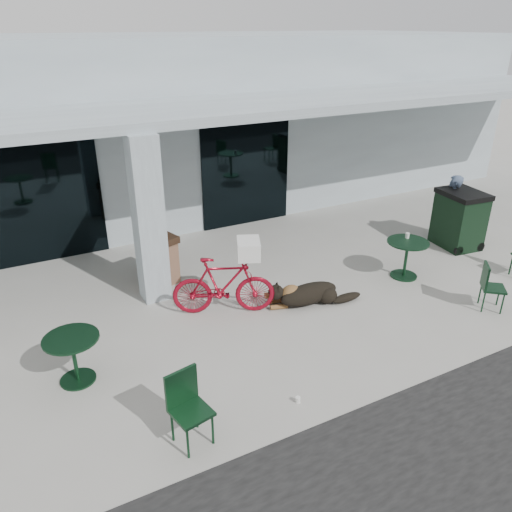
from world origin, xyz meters
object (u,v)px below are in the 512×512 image
bicycle (224,286)px  cafe_chair_far_a (493,287)px  cafe_chair_near (191,411)px  cafe_table_near (75,359)px  trash_receptacle (161,260)px  dog (309,293)px  person (450,209)px  wheeled_bin (459,219)px  cafe_table_far (406,259)px

bicycle → cafe_chair_far_a: bearing=-92.6°
bicycle → cafe_chair_near: size_ratio=1.85×
cafe_table_near → trash_receptacle: bearing=49.0°
bicycle → cafe_chair_near: bicycle is taller
dog → person: size_ratio=0.84×
person → bicycle: bearing=-27.0°
cafe_chair_far_a → person: size_ratio=0.54×
trash_receptacle → cafe_chair_far_a: bearing=-37.1°
cafe_table_near → person: bearing=8.1°
trash_receptacle → wheeled_bin: wheeled_bin is taller
trash_receptacle → person: bearing=-9.7°
trash_receptacle → wheeled_bin: bearing=-12.1°
cafe_chair_far_a → bicycle: bearing=103.5°
cafe_chair_near → person: size_ratio=0.60×
cafe_chair_near → dog: bearing=23.2°
bicycle → cafe_table_near: (-2.70, -0.74, -0.18)m
bicycle → person: bearing=-61.7°
cafe_chair_near → trash_receptacle: trash_receptacle is taller
cafe_chair_near → cafe_chair_far_a: cafe_chair_near is taller
bicycle → dog: size_ratio=1.33×
cafe_table_far → trash_receptacle: 4.98m
cafe_table_near → wheeled_bin: 8.84m
bicycle → cafe_chair_near: (-1.63, -2.65, -0.06)m
cafe_chair_near → cafe_table_far: 5.95m
dog → trash_receptacle: 3.03m
dog → cafe_table_far: cafe_table_far is taller
dog → bicycle: bearing=179.5°
dog → cafe_table_near: (-4.24, -0.29, 0.14)m
bicycle → cafe_chair_far_a: 4.89m
wheeled_bin → trash_receptacle: bearing=174.5°
trash_receptacle → bicycle: bearing=-69.0°
bicycle → cafe_chair_far_a: (4.39, -2.15, -0.11)m
trash_receptacle → cafe_chair_near: bearing=-103.1°
dog → person: person is taller
wheeled_bin → bicycle: bearing=-171.5°
bicycle → trash_receptacle: bicycle is taller
trash_receptacle → wheeled_bin: 6.86m
wheeled_bin → cafe_table_near: bearing=-167.3°
cafe_chair_near → cafe_table_far: size_ratio=1.17×
person → cafe_chair_near: bearing=-9.5°
cafe_table_near → person: (8.76, 1.24, 0.45)m
bicycle → wheeled_bin: 6.08m
person → cafe_chair_far_a: bearing=26.1°
person → wheeled_bin: size_ratio=1.23×
cafe_chair_near → wheeled_bin: wheeled_bin is taller
cafe_table_near → cafe_chair_near: bearing=-60.7°
cafe_table_near → bicycle: bearing=15.3°
cafe_table_near → wheeled_bin: wheeled_bin is taller
dog → trash_receptacle: size_ratio=1.38×
bicycle → dog: bicycle is taller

